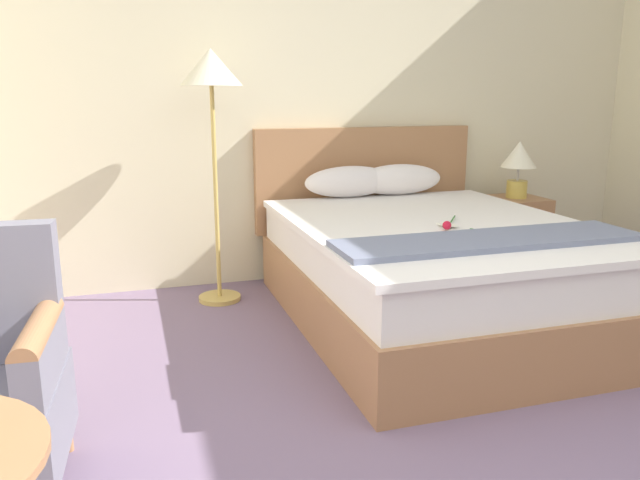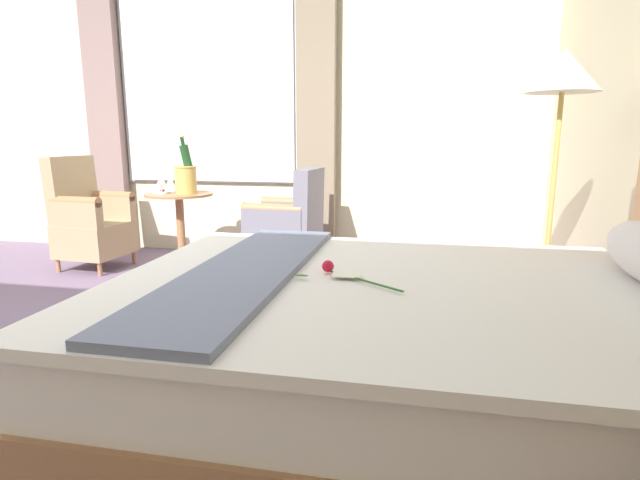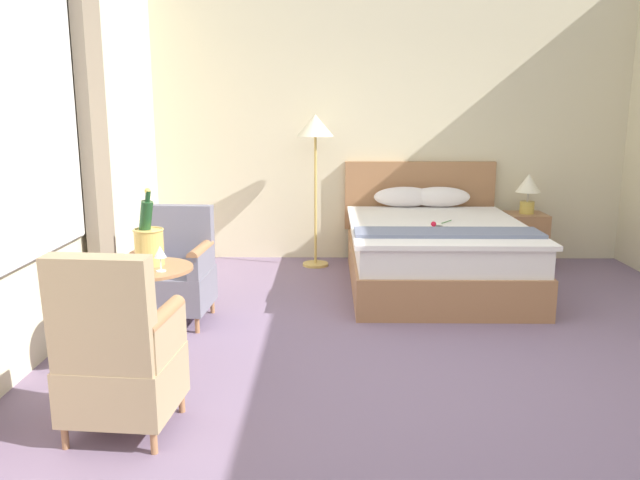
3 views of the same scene
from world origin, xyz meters
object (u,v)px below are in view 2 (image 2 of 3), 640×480
object	(u,v)px
bed	(413,355)
floor_lamp_brass	(562,94)
armchair_by_window	(289,229)
wine_glass_near_edge	(161,181)
armchair_facing_bed	(89,221)
champagne_bucket	(186,175)
side_table_round	(181,224)
wine_glass_near_bucket	(170,181)
snack_plate	(162,192)

from	to	relation	value
bed	floor_lamp_brass	distance (m)	1.73
armchair_by_window	bed	bearing A→B (deg)	26.10
wine_glass_near_edge	armchair_facing_bed	distance (m)	0.84
champagne_bucket	wine_glass_near_edge	world-z (taller)	champagne_bucket
side_table_round	wine_glass_near_bucket	xyz separation A→B (m)	(-0.09, -0.13, 0.37)
snack_plate	armchair_by_window	bearing A→B (deg)	93.22
wine_glass_near_edge	snack_plate	distance (m)	0.17
champagne_bucket	armchair_facing_bed	distance (m)	1.02
wine_glass_near_bucket	snack_plate	xyz separation A→B (m)	(0.10, -0.03, -0.09)
wine_glass_near_edge	armchair_facing_bed	bearing A→B (deg)	-92.67
bed	floor_lamp_brass	bearing A→B (deg)	148.07
floor_lamp_brass	wine_glass_near_bucket	distance (m)	3.18
floor_lamp_brass	wine_glass_near_edge	xyz separation A→B (m)	(-0.90, -2.89, -0.59)
side_table_round	armchair_by_window	distance (m)	0.97
floor_lamp_brass	snack_plate	world-z (taller)	floor_lamp_brass
wine_glass_near_bucket	floor_lamp_brass	bearing A→B (deg)	69.14
armchair_by_window	floor_lamp_brass	bearing A→B (deg)	59.42
side_table_round	armchair_facing_bed	distance (m)	0.85
snack_plate	wine_glass_near_bucket	bearing A→B (deg)	161.77
floor_lamp_brass	champagne_bucket	world-z (taller)	floor_lamp_brass
bed	snack_plate	size ratio (longest dim) A/B	15.00
side_table_round	wine_glass_near_bucket	world-z (taller)	wine_glass_near_bucket
bed	side_table_round	distance (m)	3.01
bed	champagne_bucket	size ratio (longest dim) A/B	4.48
side_table_round	wine_glass_near_edge	bearing A→B (deg)	-39.94
bed	armchair_facing_bed	size ratio (longest dim) A/B	2.23
champagne_bucket	armchair_by_window	distance (m)	1.00
side_table_round	bed	bearing A→B (deg)	43.50
bed	armchair_facing_bed	bearing A→B (deg)	-125.74
side_table_round	wine_glass_near_edge	distance (m)	0.42
floor_lamp_brass	armchair_facing_bed	distance (m)	3.88
champagne_bucket	wine_glass_near_bucket	xyz separation A→B (m)	(-0.09, -0.20, -0.06)
side_table_round	wine_glass_near_edge	world-z (taller)	wine_glass_near_edge
floor_lamp_brass	side_table_round	distance (m)	3.13
floor_lamp_brass	wine_glass_near_bucket	xyz separation A→B (m)	(-1.11, -2.92, -0.61)
champagne_bucket	bed	bearing A→B (deg)	42.42
floor_lamp_brass	wine_glass_near_edge	distance (m)	3.08
wine_glass_near_bucket	armchair_by_window	bearing A→B (deg)	88.09
floor_lamp_brass	bed	bearing A→B (deg)	-31.93
side_table_round	champagne_bucket	size ratio (longest dim) A/B	1.37
wine_glass_near_edge	snack_plate	xyz separation A→B (m)	(-0.11, -0.06, -0.11)
wine_glass_near_edge	bed	bearing A→B (deg)	46.37
floor_lamp_brass	armchair_facing_bed	bearing A→B (deg)	-104.43
bed	armchair_facing_bed	xyz separation A→B (m)	(-2.10, -2.92, 0.09)
bed	wine_glass_near_edge	bearing A→B (deg)	-133.63
wine_glass_near_edge	snack_plate	size ratio (longest dim) A/B	1.08
bed	champagne_bucket	world-z (taller)	champagne_bucket
bed	snack_plate	distance (m)	3.13
wine_glass_near_bucket	snack_plate	size ratio (longest dim) A/B	0.94
bed	wine_glass_near_edge	size ratio (longest dim) A/B	13.89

